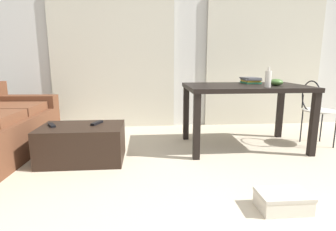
# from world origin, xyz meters

# --- Properties ---
(ground_plane) EXTENTS (7.49, 7.49, 0.00)m
(ground_plane) POSITION_xyz_m (0.00, 1.16, 0.00)
(ground_plane) COLOR beige
(wall_back) EXTENTS (6.30, 0.10, 2.52)m
(wall_back) POSITION_xyz_m (0.00, 3.12, 1.26)
(wall_back) COLOR silver
(wall_back) RESTS_ON ground
(curtains) EXTENTS (4.30, 0.03, 2.06)m
(curtains) POSITION_xyz_m (0.00, 3.03, 1.03)
(curtains) COLOR beige
(curtains) RESTS_ON ground
(coffee_table) EXTENTS (0.85, 0.56, 0.38)m
(coffee_table) POSITION_xyz_m (-1.39, 1.53, 0.19)
(coffee_table) COLOR black
(coffee_table) RESTS_ON ground
(craft_table) EXTENTS (1.41, 0.87, 0.76)m
(craft_table) POSITION_xyz_m (0.48, 1.86, 0.67)
(craft_table) COLOR black
(craft_table) RESTS_ON ground
(wire_chair) EXTENTS (0.39, 0.39, 0.82)m
(wire_chair) POSITION_xyz_m (1.37, 1.85, 0.51)
(wire_chair) COLOR silver
(wire_chair) RESTS_ON ground
(bottle_near) EXTENTS (0.07, 0.07, 0.22)m
(bottle_near) POSITION_xyz_m (0.61, 1.57, 0.86)
(bottle_near) COLOR beige
(bottle_near) RESTS_ON craft_table
(bowl) EXTENTS (0.16, 0.16, 0.08)m
(bowl) POSITION_xyz_m (0.81, 1.77, 0.80)
(bowl) COLOR #477033
(bowl) RESTS_ON craft_table
(book_stack) EXTENTS (0.23, 0.28, 0.08)m
(book_stack) POSITION_xyz_m (0.63, 2.09, 0.80)
(book_stack) COLOR #2D7F56
(book_stack) RESTS_ON craft_table
(tv_remote_primary) EXTENTS (0.11, 0.18, 0.02)m
(tv_remote_primary) POSITION_xyz_m (-1.24, 1.60, 0.39)
(tv_remote_primary) COLOR black
(tv_remote_primary) RESTS_ON coffee_table
(tv_remote_secondary) EXTENTS (0.12, 0.17, 0.02)m
(tv_remote_secondary) POSITION_xyz_m (-1.69, 1.55, 0.39)
(tv_remote_secondary) COLOR black
(tv_remote_secondary) RESTS_ON coffee_table
(shoebox) EXTENTS (0.36, 0.23, 0.13)m
(shoebox) POSITION_xyz_m (0.25, 0.42, 0.07)
(shoebox) COLOR beige
(shoebox) RESTS_ON ground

